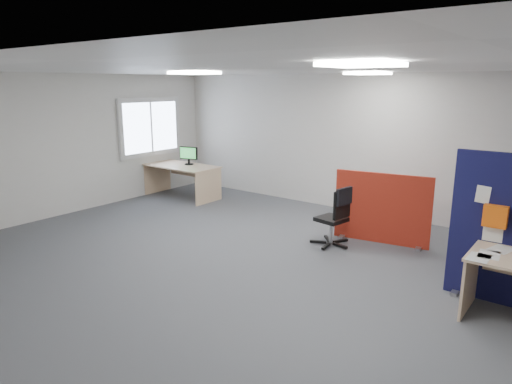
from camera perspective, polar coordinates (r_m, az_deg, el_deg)
The scene contains 10 objects.
floor at distance 6.56m, azimuth -0.67°, elevation -9.07°, with size 9.00×9.00×0.00m, color #53565B.
ceiling at distance 6.06m, azimuth -0.74°, elevation 15.22°, with size 9.00×7.00×0.02m, color white.
wall_back at distance 9.15m, azimuth 13.03°, elevation 5.80°, with size 9.00×0.02×2.70m, color silver.
wall_left at distance 9.59m, azimuth -22.47°, elevation 5.47°, with size 0.02×7.00×2.70m, color silver.
window at distance 10.66m, azimuth -13.05°, elevation 7.92°, with size 0.06×1.70×1.30m.
ceiling_lights at distance 6.42m, azimuth 5.50°, elevation 14.79°, with size 4.10×4.10×0.04m.
red_divider at distance 7.54m, azimuth 15.45°, elevation -2.07°, with size 1.51×0.30×1.14m.
second_desk at distance 10.38m, azimuth -9.14°, elevation 2.42°, with size 1.72×0.86×0.73m.
monitor_second at distance 10.35m, azimuth -8.41°, elevation 4.63°, with size 0.44×0.20×0.40m.
office_chair at distance 7.20m, azimuth 10.03°, elevation -2.64°, with size 0.63×0.62×0.95m.
Camera 1 is at (3.74, -4.77, 2.51)m, focal length 32.00 mm.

